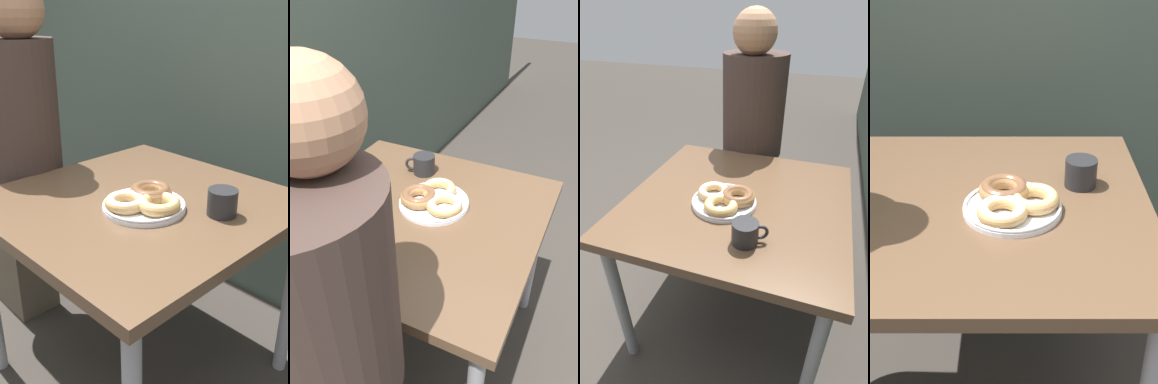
% 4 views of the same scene
% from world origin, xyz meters
% --- Properties ---
extents(wall_back, '(8.00, 0.05, 2.60)m').
position_xyz_m(wall_back, '(0.00, 1.12, 1.30)').
color(wall_back, '#47564C').
rests_on(wall_back, ground_plane).
extents(dining_table, '(0.91, 0.93, 0.75)m').
position_xyz_m(dining_table, '(0.00, 0.35, 0.66)').
color(dining_table, brown).
rests_on(dining_table, ground_plane).
extents(donut_plate, '(0.28, 0.27, 0.06)m').
position_xyz_m(donut_plate, '(0.07, 0.31, 0.77)').
color(donut_plate, white).
rests_on(donut_plate, dining_table).
extents(coffee_mug, '(0.09, 0.13, 0.09)m').
position_xyz_m(coffee_mug, '(0.27, 0.45, 0.79)').
color(coffee_mug, '#232326').
rests_on(coffee_mug, dining_table).
extents(person_figure, '(0.41, 0.35, 1.45)m').
position_xyz_m(person_figure, '(-0.64, 0.24, 0.80)').
color(person_figure, brown).
rests_on(person_figure, ground_plane).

